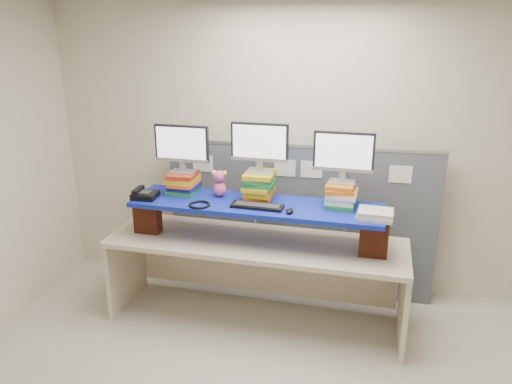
% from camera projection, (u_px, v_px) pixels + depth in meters
% --- Properties ---
extents(room, '(5.00, 4.00, 2.80)m').
position_uv_depth(room, '(268.00, 233.00, 2.99)').
color(room, beige).
rests_on(room, ground).
extents(cubicle_partition, '(2.60, 0.06, 1.53)m').
position_uv_depth(cubicle_partition, '(300.00, 220.00, 4.85)').
color(cubicle_partition, '#484C55').
rests_on(cubicle_partition, ground).
extents(desk, '(2.64, 0.88, 0.79)m').
position_uv_depth(desk, '(256.00, 257.00, 4.40)').
color(desk, beige).
rests_on(desk, ground).
extents(brick_pier_left, '(0.23, 0.13, 0.31)m').
position_uv_depth(brick_pier_left, '(148.00, 216.00, 4.48)').
color(brick_pier_left, maroon).
rests_on(brick_pier_left, desk).
extents(brick_pier_right, '(0.23, 0.13, 0.31)m').
position_uv_depth(brick_pier_right, '(374.00, 238.00, 4.02)').
color(brick_pier_right, maroon).
rests_on(brick_pier_right, desk).
extents(blue_board, '(2.16, 0.64, 0.04)m').
position_uv_depth(blue_board, '(256.00, 205.00, 4.24)').
color(blue_board, '#0F0C98').
rests_on(blue_board, brick_pier_left).
extents(book_stack_left, '(0.27, 0.32, 0.19)m').
position_uv_depth(book_stack_left, '(183.00, 182.00, 4.47)').
color(book_stack_left, '#1B6531').
rests_on(book_stack_left, blue_board).
extents(book_stack_center, '(0.28, 0.33, 0.24)m').
position_uv_depth(book_stack_center, '(260.00, 185.00, 4.30)').
color(book_stack_center, orange).
rests_on(book_stack_center, blue_board).
extents(book_stack_right, '(0.27, 0.31, 0.20)m').
position_uv_depth(book_stack_right, '(341.00, 195.00, 4.14)').
color(book_stack_right, '#1B6531').
rests_on(book_stack_right, blue_board).
extents(monitor_left, '(0.49, 0.15, 0.43)m').
position_uv_depth(monitor_left, '(182.00, 146.00, 4.36)').
color(monitor_left, '#A2A1A6').
rests_on(monitor_left, book_stack_left).
extents(monitor_center, '(0.49, 0.15, 0.43)m').
position_uv_depth(monitor_center, '(260.00, 145.00, 4.18)').
color(monitor_center, '#A2A1A6').
rests_on(monitor_center, book_stack_center).
extents(monitor_right, '(0.49, 0.15, 0.43)m').
position_uv_depth(monitor_right, '(344.00, 154.00, 4.04)').
color(monitor_right, '#A2A1A6').
rests_on(monitor_right, book_stack_right).
extents(keyboard, '(0.44, 0.18, 0.03)m').
position_uv_depth(keyboard, '(257.00, 206.00, 4.13)').
color(keyboard, black).
rests_on(keyboard, blue_board).
extents(mouse, '(0.06, 0.11, 0.03)m').
position_uv_depth(mouse, '(290.00, 211.00, 4.02)').
color(mouse, black).
rests_on(mouse, blue_board).
extents(desk_phone, '(0.21, 0.19, 0.09)m').
position_uv_depth(desk_phone, '(144.00, 194.00, 4.34)').
color(desk_phone, black).
rests_on(desk_phone, blue_board).
extents(headset, '(0.20, 0.20, 0.02)m').
position_uv_depth(headset, '(200.00, 205.00, 4.17)').
color(headset, black).
rests_on(headset, blue_board).
extents(plush_toy, '(0.14, 0.10, 0.24)m').
position_uv_depth(plush_toy, '(220.00, 183.00, 4.36)').
color(plush_toy, '#D55184').
rests_on(plush_toy, blue_board).
extents(binder_stack, '(0.30, 0.25, 0.07)m').
position_uv_depth(binder_stack, '(375.00, 214.00, 3.90)').
color(binder_stack, beige).
rests_on(binder_stack, blue_board).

